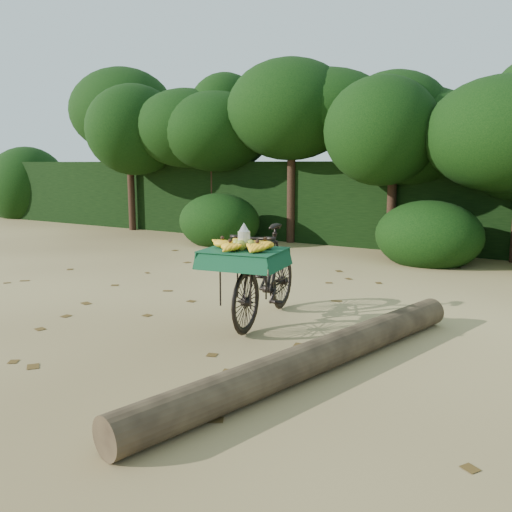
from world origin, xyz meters
The scene contains 7 objects.
ground centered at (0.00, 0.00, 0.00)m, with size 80.00×80.00×0.00m, color tan.
vendor_bicycle centered at (0.83, -0.24, 0.55)m, with size 0.91×1.90×1.09m.
fallen_log centered at (1.99, -1.31, 0.14)m, with size 0.29×0.29×4.01m, color brown.
hedge_backdrop centered at (0.00, 6.30, 0.90)m, with size 26.00×1.80×1.80m, color black.
tree_row centered at (-0.65, 5.50, 2.00)m, with size 14.50×2.00×4.00m, color black, non-canonical shape.
bush_clumps centered at (0.50, 4.30, 0.45)m, with size 8.80×1.70×0.90m, color black, non-canonical shape.
leaf_litter centered at (0.00, 0.65, 0.01)m, with size 7.00×7.30×0.01m, color #503815, non-canonical shape.
Camera 1 is at (3.83, -5.33, 1.76)m, focal length 38.00 mm.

